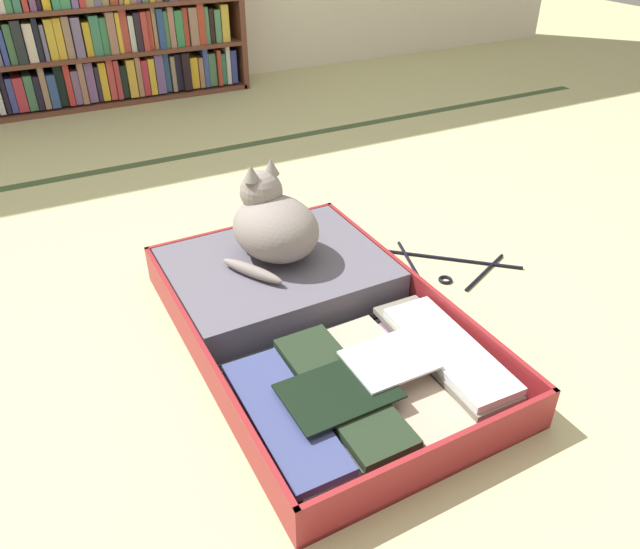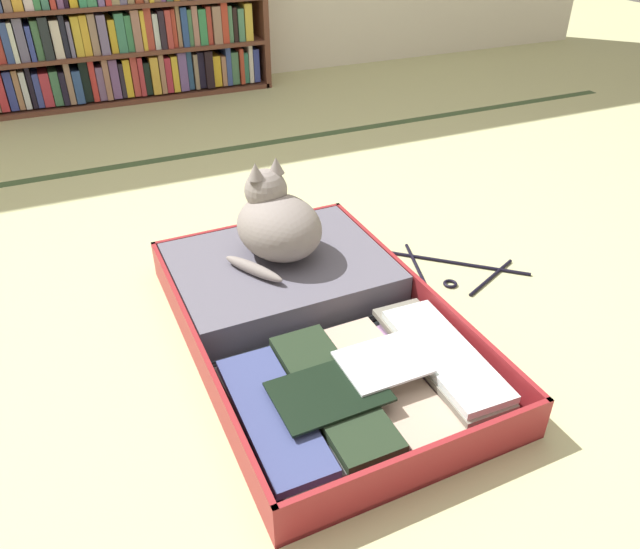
{
  "view_description": "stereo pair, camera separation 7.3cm",
  "coord_description": "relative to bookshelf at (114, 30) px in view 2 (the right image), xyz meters",
  "views": [
    {
      "loc": [
        -0.41,
        -1.08,
        0.98
      ],
      "look_at": [
        0.18,
        0.05,
        0.15
      ],
      "focal_mm": 33.91,
      "sensor_mm": 36.0,
      "label": 1
    },
    {
      "loc": [
        -0.34,
        -1.11,
        0.98
      ],
      "look_at": [
        0.18,
        0.05,
        0.15
      ],
      "focal_mm": 33.91,
      "sensor_mm": 36.0,
      "label": 2
    }
  ],
  "objects": [
    {
      "name": "ground_plane",
      "position": [
        -0.02,
        -2.25,
        -0.35
      ],
      "size": [
        10.0,
        10.0,
        0.0
      ],
      "primitive_type": "plane",
      "color": "#C0C088"
    },
    {
      "name": "clothes_hanger",
      "position": [
        0.62,
        -2.14,
        -0.34
      ],
      "size": [
        0.34,
        0.32,
        0.01
      ],
      "color": "black",
      "rests_on": "ground_plane"
    },
    {
      "name": "open_suitcase",
      "position": [
        0.11,
        -2.22,
        -0.3
      ],
      "size": [
        0.62,
        0.98,
        0.11
      ],
      "color": "maroon",
      "rests_on": "ground_plane"
    },
    {
      "name": "tatami_border",
      "position": [
        -0.02,
        -0.93,
        -0.35
      ],
      "size": [
        4.8,
        0.05,
        0.0
      ],
      "color": "#3C5230",
      "rests_on": "ground_plane"
    },
    {
      "name": "bookshelf",
      "position": [
        0.0,
        0.0,
        0.0
      ],
      "size": [
        1.56,
        0.26,
        0.72
      ],
      "color": "brown",
      "rests_on": "ground_plane"
    },
    {
      "name": "black_cat",
      "position": [
        0.12,
        -1.99,
        -0.15
      ],
      "size": [
        0.3,
        0.31,
        0.26
      ],
      "color": "gray",
      "rests_on": "open_suitcase"
    }
  ]
}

